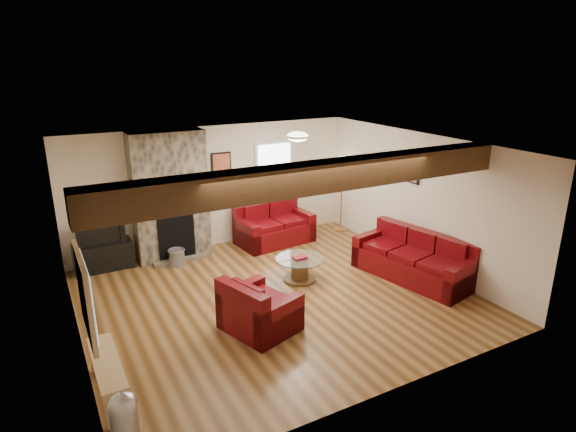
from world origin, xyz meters
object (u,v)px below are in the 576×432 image
object	(u,v)px
floor_lamp	(342,168)
sofa_three	(413,257)
loveseat	(274,224)
television	(100,231)
coffee_table	(300,269)
armchair_red	(260,304)
tv_cabinet	(103,256)

from	to	relation	value
floor_lamp	sofa_three	bearing A→B (deg)	-96.69
loveseat	television	xyz separation A→B (m)	(-3.43, 0.30, 0.35)
loveseat	coffee_table	bearing A→B (deg)	-109.33
loveseat	coffee_table	xyz separation A→B (m)	(-0.45, -1.86, -0.20)
sofa_three	television	size ratio (longest dim) A/B	2.50
loveseat	armchair_red	distance (m)	3.47
coffee_table	tv_cabinet	distance (m)	3.68
loveseat	floor_lamp	xyz separation A→B (m)	(1.69, -0.01, 1.05)
armchair_red	coffee_table	size ratio (longest dim) A/B	1.13
loveseat	coffee_table	size ratio (longest dim) A/B	1.81
floor_lamp	tv_cabinet	bearing A→B (deg)	176.52
tv_cabinet	television	world-z (taller)	television
armchair_red	floor_lamp	xyz separation A→B (m)	(3.46, 2.98, 1.07)
loveseat	coffee_table	world-z (taller)	loveseat
loveseat	sofa_three	bearing A→B (deg)	-69.17
armchair_red	television	xyz separation A→B (m)	(-1.67, 3.29, 0.37)
sofa_three	loveseat	size ratio (longest dim) A/B	1.36
loveseat	television	world-z (taller)	television
tv_cabinet	floor_lamp	xyz separation A→B (m)	(5.12, -0.31, 1.20)
sofa_three	tv_cabinet	distance (m)	5.69
tv_cabinet	loveseat	bearing A→B (deg)	-5.00
loveseat	television	distance (m)	3.46
sofa_three	floor_lamp	size ratio (longest dim) A/B	1.25
television	loveseat	bearing A→B (deg)	-5.00
sofa_three	armchair_red	bearing A→B (deg)	-97.09
sofa_three	television	world-z (taller)	television
armchair_red	floor_lamp	distance (m)	4.69
sofa_three	armchair_red	world-z (taller)	sofa_three
armchair_red	television	size ratio (longest dim) A/B	1.15
loveseat	television	size ratio (longest dim) A/B	1.83
armchair_red	television	distance (m)	3.71
loveseat	floor_lamp	bearing A→B (deg)	-6.21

